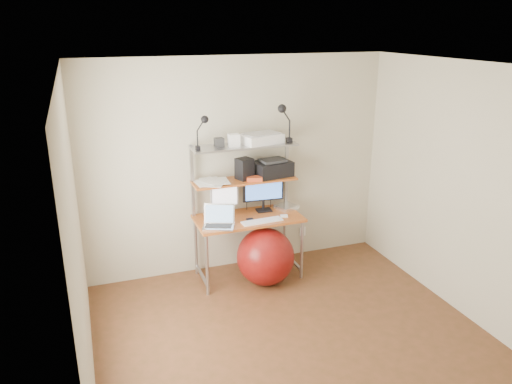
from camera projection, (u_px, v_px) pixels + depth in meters
room at (303, 220)px, 4.20m from camera, size 3.60×3.60×3.60m
computer_desk at (246, 197)px, 5.63m from camera, size 1.20×0.60×1.57m
wall_outlet at (303, 231)px, 6.37m from camera, size 0.08×0.01×0.12m
monitor_silver at (225, 199)px, 5.61m from camera, size 0.35×0.16×0.40m
monitor_black at (263, 191)px, 5.78m from camera, size 0.49×0.15×0.49m
laptop at (219, 221)px, 5.39m from camera, size 0.41×0.37×0.29m
keyboard at (262, 221)px, 5.51m from camera, size 0.47×0.16×0.01m
mouse at (284, 216)px, 5.65m from camera, size 0.09×0.07×0.02m
mac_mini at (286, 207)px, 5.91m from camera, size 0.28×0.28×0.04m
phone at (251, 221)px, 5.53m from camera, size 0.08×0.14×0.01m
printer at (273, 168)px, 5.73m from camera, size 0.45×0.34×0.20m
nas_cube at (244, 169)px, 5.60m from camera, size 0.21×0.21×0.24m
red_box at (254, 179)px, 5.57m from camera, size 0.20×0.15×0.05m
scanner at (261, 138)px, 5.57m from camera, size 0.50×0.39×0.12m
box_white at (234, 140)px, 5.40m from camera, size 0.12×0.10×0.14m
box_grey at (219, 142)px, 5.40m from camera, size 0.10×0.10×0.09m
clip_lamp_left at (203, 125)px, 5.19m from camera, size 0.15×0.08×0.37m
clip_lamp_right at (284, 115)px, 5.47m from camera, size 0.17×0.10×0.44m
exercise_ball at (265, 257)px, 5.62m from camera, size 0.65×0.65×0.65m
paper_stack at (212, 182)px, 5.50m from camera, size 0.38×0.40×0.02m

